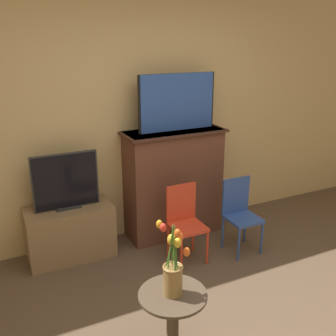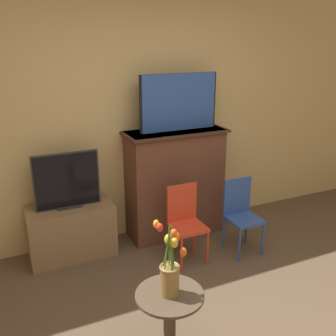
{
  "view_description": "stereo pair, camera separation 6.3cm",
  "coord_description": "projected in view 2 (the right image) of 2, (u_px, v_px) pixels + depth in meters",
  "views": [
    {
      "loc": [
        -1.46,
        -1.65,
        2.11
      ],
      "look_at": [
        -0.08,
        1.18,
        1.04
      ],
      "focal_mm": 42.0,
      "sensor_mm": 36.0,
      "label": 1
    },
    {
      "loc": [
        -1.4,
        -1.68,
        2.11
      ],
      "look_at": [
        -0.08,
        1.18,
        1.04
      ],
      "focal_mm": 42.0,
      "sensor_mm": 36.0,
      "label": 2
    }
  ],
  "objects": [
    {
      "name": "chair_red",
      "position": [
        185.0,
        219.0,
        3.79
      ],
      "size": [
        0.31,
        0.31,
        0.75
      ],
      "color": "red",
      "rests_on": "ground"
    },
    {
      "name": "fireplace_mantel",
      "position": [
        175.0,
        182.0,
        4.25
      ],
      "size": [
        1.08,
        0.44,
        1.17
      ],
      "color": "brown",
      "rests_on": "ground"
    },
    {
      "name": "wall_back",
      "position": [
        137.0,
        112.0,
        4.07
      ],
      "size": [
        8.0,
        0.06,
        2.7
      ],
      "color": "tan",
      "rests_on": "ground"
    },
    {
      "name": "vase_tulips",
      "position": [
        170.0,
        271.0,
        2.49
      ],
      "size": [
        0.17,
        0.18,
        0.52
      ],
      "color": "olive",
      "rests_on": "side_table"
    },
    {
      "name": "painting",
      "position": [
        179.0,
        102.0,
        3.99
      ],
      "size": [
        0.85,
        0.03,
        0.58
      ],
      "color": "black",
      "rests_on": "fireplace_mantel"
    },
    {
      "name": "chair_blue",
      "position": [
        241.0,
        211.0,
        3.95
      ],
      "size": [
        0.31,
        0.31,
        0.75
      ],
      "color": "#2D4C99",
      "rests_on": "ground"
    },
    {
      "name": "side_table",
      "position": [
        170.0,
        317.0,
        2.6
      ],
      "size": [
        0.45,
        0.45,
        0.52
      ],
      "color": "#4C3D2D",
      "rests_on": "ground"
    },
    {
      "name": "tv_stand",
      "position": [
        72.0,
        231.0,
        3.89
      ],
      "size": [
        0.82,
        0.4,
        0.53
      ],
      "color": "olive",
      "rests_on": "ground"
    },
    {
      "name": "tv_monitor",
      "position": [
        67.0,
        181.0,
        3.72
      ],
      "size": [
        0.62,
        0.12,
        0.55
      ],
      "color": "#2D2D2D",
      "rests_on": "tv_stand"
    }
  ]
}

